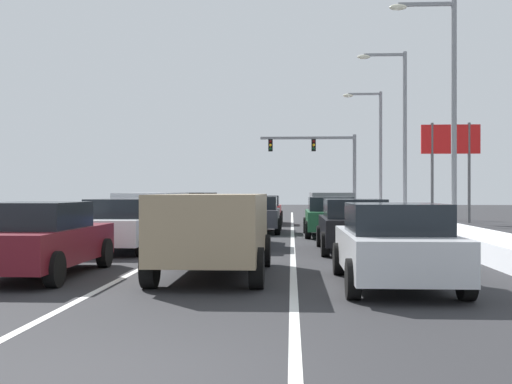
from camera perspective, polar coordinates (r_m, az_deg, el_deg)
name	(u,v)px	position (r m, az deg, el deg)	size (l,w,h in m)	color
ground_plane	(246,238)	(23.83, -0.85, -4.11)	(120.00, 120.00, 0.00)	#28282B
lane_stripe_between_right_lane_and_center_lane	(292,231)	(28.28, 3.24, -3.44)	(0.14, 49.79, 0.01)	silver
lane_stripe_between_center_lane_and_left_lane	(215,230)	(28.48, -3.63, -3.42)	(0.14, 49.79, 0.01)	silver
snow_bank_right_shoulder	(415,225)	(28.77, 13.87, -2.85)	(1.69, 49.79, 0.54)	white
snow_bank_left_shoulder	(97,225)	(29.57, -13.89, -2.82)	(1.72, 49.79, 0.49)	white
sedan_silver_right_lane_nearest	(394,244)	(12.02, 12.14, -4.54)	(2.00, 4.50, 1.51)	#B7BABF
sedan_black_right_lane_second	(354,225)	(18.68, 8.65, -2.90)	(2.00, 4.50, 1.51)	black
sedan_green_right_lane_third	(330,216)	(25.07, 6.57, -2.15)	(2.00, 4.50, 1.51)	#1E5633
suv_gray_right_lane_fourth	(331,206)	(31.85, 6.62, -1.23)	(2.16, 4.90, 1.67)	slate
suv_tan_center_lane_nearest	(214,226)	(13.15, -3.70, -3.05)	(2.16, 4.90, 1.67)	#937F60
sedan_navy_center_lane_second	(233,222)	(20.26, -2.02, -2.67)	(2.00, 4.50, 1.51)	navy
sedan_charcoal_center_lane_third	(257,214)	(27.20, 0.11, -1.98)	(2.00, 4.50, 1.51)	#38383D
sedan_red_center_lane_fourth	(263,210)	(34.16, 0.66, -1.57)	(2.00, 4.50, 1.51)	maroon
sedan_maroon_left_lane_nearest	(39,239)	(13.84, -18.67, -3.94)	(2.00, 4.50, 1.51)	maroon
sedan_white_left_lane_second	(123,225)	(19.03, -11.68, -2.85)	(2.00, 4.50, 1.51)	silver
suv_silver_left_lane_third	(153,210)	(25.01, -9.09, -1.58)	(2.16, 4.90, 1.67)	#B7BABF
suv_black_left_lane_fourth	(191,206)	(31.33, -5.79, -1.25)	(2.16, 4.90, 1.67)	black
traffic_light_gantry	(325,156)	(50.99, 6.10, 3.16)	(7.54, 0.47, 6.20)	slate
street_lamp_right_near	(446,97)	(26.95, 16.44, 8.10)	(2.66, 0.36, 9.34)	gray
street_lamp_right_mid	(399,122)	(35.69, 12.51, 6.05)	(2.66, 0.36, 9.25)	gray
street_lamp_right_far	(375,142)	(44.56, 10.52, 4.35)	(2.66, 0.36, 8.51)	gray
roadside_sign_right	(451,150)	(36.96, 16.84, 3.60)	(3.20, 0.16, 5.50)	#59595B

